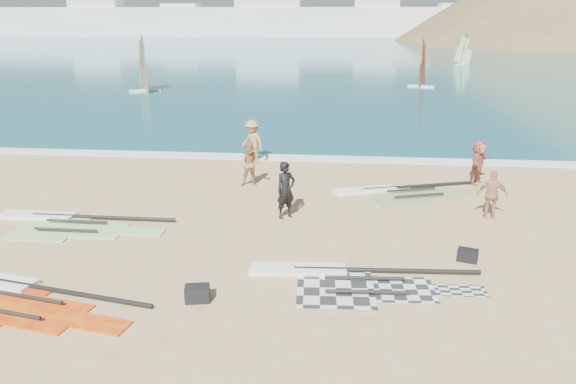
# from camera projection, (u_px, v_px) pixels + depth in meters

# --- Properties ---
(ground) EXTENTS (300.00, 300.00, 0.00)m
(ground) POSITION_uv_depth(u_px,v_px,m) (276.00, 272.00, 15.13)
(ground) COLOR tan
(ground) RESTS_ON ground
(sea) EXTENTS (300.00, 240.00, 0.06)m
(sea) POSITION_uv_depth(u_px,v_px,m) (338.00, 40.00, 140.20)
(sea) COLOR #0B4450
(sea) RESTS_ON ground
(surf_line) EXTENTS (300.00, 1.20, 0.04)m
(surf_line) POSITION_uv_depth(u_px,v_px,m) (306.00, 159.00, 26.78)
(surf_line) COLOR white
(surf_line) RESTS_ON ground
(far_town) EXTENTS (160.00, 8.00, 12.00)m
(far_town) POSITION_uv_depth(u_px,v_px,m) (283.00, 20.00, 157.35)
(far_town) COLOR white
(far_town) RESTS_ON ground
(rig_grey) EXTENTS (6.17, 2.47, 0.20)m
(rig_grey) POSITION_uv_depth(u_px,v_px,m) (345.00, 280.00, 14.60)
(rig_grey) COLOR #292A2C
(rig_grey) RESTS_ON ground
(rig_green) EXTENTS (6.16, 2.42, 0.20)m
(rig_green) POSITION_uv_depth(u_px,v_px,m) (64.00, 223.00, 18.55)
(rig_green) COLOR #57B628
(rig_green) RESTS_ON ground
(rig_orange) EXTENTS (6.02, 3.39, 0.20)m
(rig_orange) POSITION_uv_depth(u_px,v_px,m) (399.00, 192.00, 21.67)
(rig_orange) COLOR orange
(rig_orange) RESTS_ON ground
(rig_red) EXTENTS (5.96, 2.93, 0.20)m
(rig_red) POSITION_uv_depth(u_px,v_px,m) (14.00, 296.00, 13.75)
(rig_red) COLOR red
(rig_red) RESTS_ON ground
(gear_bag_near) EXTENTS (0.66, 0.54, 0.38)m
(gear_bag_near) POSITION_uv_depth(u_px,v_px,m) (197.00, 294.00, 13.60)
(gear_bag_near) COLOR black
(gear_bag_near) RESTS_ON ground
(gear_bag_far) EXTENTS (0.65, 0.54, 0.33)m
(gear_bag_far) POSITION_uv_depth(u_px,v_px,m) (468.00, 255.00, 15.79)
(gear_bag_far) COLOR black
(gear_bag_far) RESTS_ON ground
(person_wetsuit) EXTENTS (0.85, 0.82, 1.96)m
(person_wetsuit) POSITION_uv_depth(u_px,v_px,m) (286.00, 190.00, 18.89)
(person_wetsuit) COLOR black
(person_wetsuit) RESTS_ON ground
(beachgoer_left) EXTENTS (0.98, 0.81, 1.82)m
(beachgoer_left) POSITION_uv_depth(u_px,v_px,m) (251.00, 164.00, 22.37)
(beachgoer_left) COLOR #A3774D
(beachgoer_left) RESTS_ON ground
(beachgoer_mid) EXTENTS (1.48, 1.36, 2.00)m
(beachgoer_mid) POSITION_uv_depth(u_px,v_px,m) (252.00, 141.00, 25.95)
(beachgoer_mid) COLOR #A17A49
(beachgoer_mid) RESTS_ON ground
(beachgoer_back) EXTENTS (1.03, 0.55, 1.68)m
(beachgoer_back) POSITION_uv_depth(u_px,v_px,m) (492.00, 195.00, 18.86)
(beachgoer_back) COLOR tan
(beachgoer_back) RESTS_ON ground
(beachgoer_right) EXTENTS (1.26, 1.77, 1.84)m
(beachgoer_right) POSITION_uv_depth(u_px,v_px,m) (478.00, 162.00, 22.65)
(beachgoer_right) COLOR #B25F52
(beachgoer_right) RESTS_ON ground
(windsurfer_left) EXTENTS (2.62, 2.70, 4.84)m
(windsurfer_left) POSITION_uv_depth(u_px,v_px,m) (144.00, 76.00, 49.05)
(windsurfer_left) COLOR white
(windsurfer_left) RESTS_ON ground
(windsurfer_centre) EXTENTS (2.52, 2.84, 4.42)m
(windsurfer_centre) POSITION_uv_depth(u_px,v_px,m) (422.00, 73.00, 51.97)
(windsurfer_centre) COLOR white
(windsurfer_centre) RESTS_ON ground
(windsurfer_right) EXTENTS (2.01, 1.99, 4.00)m
(windsurfer_right) POSITION_uv_depth(u_px,v_px,m) (463.00, 56.00, 74.25)
(windsurfer_right) COLOR white
(windsurfer_right) RESTS_ON ground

